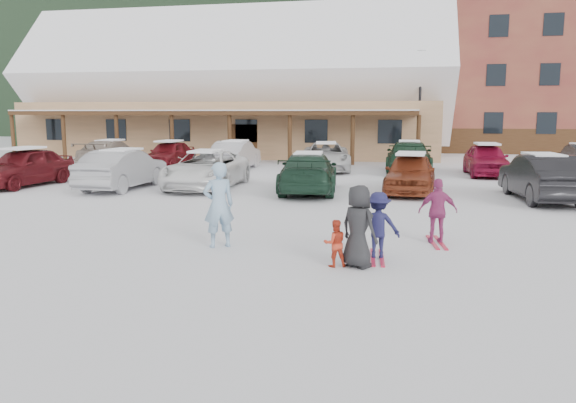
% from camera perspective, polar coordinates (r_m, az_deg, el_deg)
% --- Properties ---
extents(ground, '(160.00, 160.00, 0.00)m').
position_cam_1_polar(ground, '(11.64, -2.43, -5.58)').
color(ground, white).
rests_on(ground, ground).
extents(forested_hillside, '(300.00, 70.00, 38.00)m').
position_cam_1_polar(forested_hillside, '(97.31, 10.20, 18.41)').
color(forested_hillside, black).
rests_on(forested_hillside, ground).
extents(day_lodge, '(29.12, 12.50, 10.38)m').
position_cam_1_polar(day_lodge, '(40.63, -5.42, 10.43)').
color(day_lodge, tan).
rests_on(day_lodge, ground).
extents(alpine_hotel, '(31.48, 14.01, 21.48)m').
position_cam_1_polar(alpine_hotel, '(50.60, 25.44, 14.66)').
color(alpine_hotel, maroon).
rests_on(alpine_hotel, ground).
extents(lamp_post, '(0.50, 0.25, 6.57)m').
position_cam_1_polar(lamp_post, '(35.26, 13.25, 10.04)').
color(lamp_post, black).
rests_on(lamp_post, ground).
extents(conifer_0, '(4.40, 4.40, 10.20)m').
position_cam_1_polar(conifer_0, '(50.08, -24.08, 11.43)').
color(conifer_0, black).
rests_on(conifer_0, ground).
extents(conifer_2, '(5.28, 5.28, 12.24)m').
position_cam_1_polar(conifer_2, '(62.35, -20.72, 12.06)').
color(conifer_2, black).
rests_on(conifer_2, ground).
extents(conifer_3, '(3.96, 3.96, 9.18)m').
position_cam_1_polar(conifer_3, '(55.08, 15.13, 11.01)').
color(conifer_3, black).
rests_on(conifer_3, ground).
extents(adult_skier, '(0.82, 0.75, 1.88)m').
position_cam_1_polar(adult_skier, '(12.34, -7.05, -0.34)').
color(adult_skier, '#8BAFCD').
rests_on(adult_skier, ground).
extents(toddler_red, '(0.54, 0.48, 0.92)m').
position_cam_1_polar(toddler_red, '(10.81, 4.80, -4.24)').
color(toddler_red, red).
rests_on(toddler_red, ground).
extents(child_navy, '(0.91, 0.57, 1.36)m').
position_cam_1_polar(child_navy, '(11.48, 9.14, -2.41)').
color(child_navy, '#1A1A43').
rests_on(child_navy, ground).
extents(skis_child_navy, '(0.30, 1.41, 0.03)m').
position_cam_1_polar(skis_child_navy, '(11.63, 9.05, -5.63)').
color(skis_child_navy, red).
rests_on(skis_child_navy, ground).
extents(child_magenta, '(0.90, 0.46, 1.48)m').
position_cam_1_polar(child_magenta, '(13.09, 14.98, -0.94)').
color(child_magenta, '#A2346E').
rests_on(child_magenta, ground).
extents(skis_child_magenta, '(0.37, 1.41, 0.03)m').
position_cam_1_polar(skis_child_magenta, '(13.23, 14.85, -4.03)').
color(skis_child_magenta, red).
rests_on(skis_child_magenta, ground).
extents(bystander_dark, '(0.93, 0.86, 1.59)m').
position_cam_1_polar(bystander_dark, '(10.74, 7.16, -2.54)').
color(bystander_dark, black).
rests_on(bystander_dark, ground).
extents(parked_car_0, '(2.24, 4.67, 1.54)m').
position_cam_1_polar(parked_car_0, '(24.91, -25.24, 3.19)').
color(parked_car_0, '#591116').
rests_on(parked_car_0, ground).
extents(parked_car_1, '(1.73, 4.68, 1.53)m').
position_cam_1_polar(parked_car_1, '(22.62, -16.44, 3.16)').
color(parked_car_1, '#A0A0A5').
rests_on(parked_car_1, ground).
extents(parked_car_2, '(2.56, 5.32, 1.46)m').
position_cam_1_polar(parked_car_2, '(22.19, -8.29, 3.25)').
color(parked_car_2, white).
rests_on(parked_car_2, ground).
extents(parked_car_3, '(2.57, 5.23, 1.46)m').
position_cam_1_polar(parked_car_3, '(20.74, 2.09, 2.94)').
color(parked_car_3, '#1B3828').
rests_on(parked_car_3, ground).
extents(parked_car_4, '(2.04, 4.42, 1.47)m').
position_cam_1_polar(parked_car_4, '(21.04, 12.32, 2.82)').
color(parked_car_4, brown).
rests_on(parked_car_4, ground).
extents(parked_car_5, '(2.10, 4.86, 1.56)m').
position_cam_1_polar(parked_car_5, '(20.65, 24.39, 2.23)').
color(parked_car_5, black).
rests_on(parked_car_5, ground).
extents(parked_car_7, '(2.37, 5.19, 1.47)m').
position_cam_1_polar(parked_car_7, '(31.75, -17.56, 4.65)').
color(parked_car_7, '#A08F7F').
rests_on(parked_car_7, ground).
extents(parked_car_8, '(1.82, 4.24, 1.43)m').
position_cam_1_polar(parked_car_8, '(30.98, -11.97, 4.73)').
color(parked_car_8, maroon).
rests_on(parked_car_8, ground).
extents(parked_car_9, '(1.61, 4.54, 1.49)m').
position_cam_1_polar(parked_car_9, '(29.25, -5.34, 4.71)').
color(parked_car_9, '#BCBAC0').
rests_on(parked_car_9, ground).
extents(parked_car_10, '(3.07, 5.43, 1.43)m').
position_cam_1_polar(parked_car_10, '(28.62, 3.87, 4.57)').
color(parked_car_10, silver).
rests_on(parked_car_10, ground).
extents(parked_car_11, '(2.18, 5.35, 1.55)m').
position_cam_1_polar(parked_car_11, '(28.24, 12.18, 4.45)').
color(parked_car_11, '#1A3A26').
rests_on(parked_car_11, ground).
extents(parked_car_12, '(1.85, 4.43, 1.50)m').
position_cam_1_polar(parked_car_12, '(27.95, 19.49, 4.04)').
color(parked_car_12, maroon).
rests_on(parked_car_12, ground).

